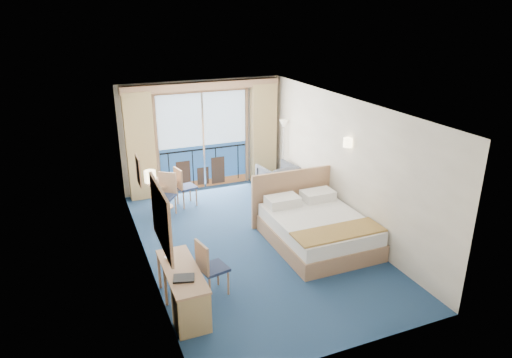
% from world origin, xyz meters
% --- Properties ---
extents(floor, '(6.50, 6.50, 0.00)m').
position_xyz_m(floor, '(0.00, 0.00, 0.00)').
color(floor, navy).
rests_on(floor, ground).
extents(room_walls, '(4.04, 6.54, 2.72)m').
position_xyz_m(room_walls, '(0.00, 0.00, 1.78)').
color(room_walls, beige).
rests_on(room_walls, ground).
extents(balcony_door, '(2.36, 0.03, 2.52)m').
position_xyz_m(balcony_door, '(-0.01, 3.22, 1.14)').
color(balcony_door, navy).
rests_on(balcony_door, room_walls).
extents(curtain_left, '(0.65, 0.22, 2.55)m').
position_xyz_m(curtain_left, '(-1.55, 3.07, 1.28)').
color(curtain_left, tan).
rests_on(curtain_left, room_walls).
extents(curtain_right, '(0.65, 0.22, 2.55)m').
position_xyz_m(curtain_right, '(1.55, 3.07, 1.28)').
color(curtain_right, tan).
rests_on(curtain_right, room_walls).
extents(pelmet, '(3.80, 0.25, 0.18)m').
position_xyz_m(pelmet, '(0.00, 3.10, 2.58)').
color(pelmet, tan).
rests_on(pelmet, room_walls).
extents(mirror, '(0.05, 1.25, 0.95)m').
position_xyz_m(mirror, '(-1.97, -1.50, 1.55)').
color(mirror, tan).
rests_on(mirror, room_walls).
extents(wall_print, '(0.04, 0.42, 0.52)m').
position_xyz_m(wall_print, '(-1.97, 0.45, 1.60)').
color(wall_print, tan).
rests_on(wall_print, room_walls).
extents(sconce_left, '(0.18, 0.18, 0.18)m').
position_xyz_m(sconce_left, '(-1.94, -0.60, 1.85)').
color(sconce_left, beige).
rests_on(sconce_left, room_walls).
extents(sconce_right, '(0.18, 0.18, 0.18)m').
position_xyz_m(sconce_right, '(1.94, -0.15, 1.85)').
color(sconce_right, beige).
rests_on(sconce_right, room_walls).
extents(bed, '(1.84, 2.19, 1.16)m').
position_xyz_m(bed, '(1.14, -0.47, 0.32)').
color(bed, tan).
rests_on(bed, ground).
extents(nightstand, '(0.37, 0.36, 0.49)m').
position_xyz_m(nightstand, '(1.79, 0.76, 0.25)').
color(nightstand, tan).
rests_on(nightstand, ground).
extents(phone, '(0.20, 0.16, 0.08)m').
position_xyz_m(phone, '(1.83, 0.72, 0.53)').
color(phone, silver).
rests_on(phone, nightstand).
extents(armchair, '(0.92, 0.94, 0.75)m').
position_xyz_m(armchair, '(1.51, 2.09, 0.38)').
color(armchair, '#3E424C').
rests_on(armchair, ground).
extents(floor_lamp, '(0.24, 0.24, 1.71)m').
position_xyz_m(floor_lamp, '(1.88, 2.57, 1.29)').
color(floor_lamp, silver).
rests_on(floor_lamp, ground).
extents(desk, '(0.50, 1.44, 0.68)m').
position_xyz_m(desk, '(-1.74, -1.92, 0.37)').
color(desk, tan).
rests_on(desk, ground).
extents(desk_chair, '(0.49, 0.48, 0.95)m').
position_xyz_m(desk_chair, '(-1.27, -1.35, 0.53)').
color(desk_chair, '#1F2A4A').
rests_on(desk_chair, ground).
extents(folder, '(0.35, 0.30, 0.03)m').
position_xyz_m(folder, '(-1.77, -1.79, 0.69)').
color(folder, black).
rests_on(folder, desk).
extents(desk_lamp, '(0.13, 0.13, 0.49)m').
position_xyz_m(desk_lamp, '(-1.85, -1.16, 1.04)').
color(desk_lamp, silver).
rests_on(desk_lamp, desk).
extents(round_table, '(0.71, 0.71, 0.64)m').
position_xyz_m(round_table, '(-1.24, 2.31, 0.48)').
color(round_table, tan).
rests_on(round_table, ground).
extents(table_chair_a, '(0.48, 0.47, 0.93)m').
position_xyz_m(table_chair_a, '(-0.80, 2.24, 0.52)').
color(table_chair_a, '#1F2A4A').
rests_on(table_chair_a, ground).
extents(table_chair_b, '(0.57, 0.58, 0.95)m').
position_xyz_m(table_chair_b, '(-1.25, 1.91, 0.54)').
color(table_chair_b, '#1F2A4A').
rests_on(table_chair_b, ground).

